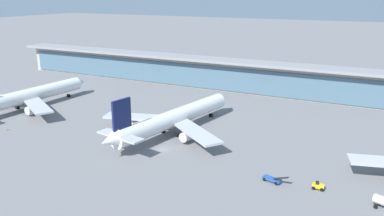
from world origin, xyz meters
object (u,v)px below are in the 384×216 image
object	(u,v)px
airliner_centre_stand	(173,118)
safety_cone_delta	(7,129)
airliner_left_stand	(24,97)
service_truck_on_taxiway_white	(132,124)
service_truck_near_nose_yellow	(318,186)
service_truck_under_wing_blue	(273,179)

from	to	relation	value
airliner_centre_stand	safety_cone_delta	size ratio (longest dim) A/B	90.60
safety_cone_delta	airliner_left_stand	bearing A→B (deg)	125.01
airliner_centre_stand	safety_cone_delta	xyz separation A→B (m)	(-53.23, -22.76, -5.03)
airliner_centre_stand	service_truck_on_taxiway_white	bearing A→B (deg)	-171.16
service_truck_on_taxiway_white	airliner_centre_stand	bearing A→B (deg)	8.84
service_truck_near_nose_yellow	safety_cone_delta	world-z (taller)	service_truck_near_nose_yellow
airliner_centre_stand	service_truck_under_wing_blue	distance (m)	44.60
service_truck_near_nose_yellow	service_truck_on_taxiway_white	size ratio (longest dim) A/B	0.38
airliner_left_stand	safety_cone_delta	distance (m)	25.45
airliner_centre_stand	safety_cone_delta	distance (m)	58.11
airliner_centre_stand	safety_cone_delta	world-z (taller)	airliner_centre_stand
service_truck_on_taxiway_white	safety_cone_delta	xyz separation A→B (m)	(-38.33, -20.44, -1.37)
service_truck_under_wing_blue	safety_cone_delta	world-z (taller)	service_truck_under_wing_blue
airliner_left_stand	service_truck_under_wing_blue	distance (m)	108.83
airliner_centre_stand	airliner_left_stand	bearing A→B (deg)	-178.03
airliner_left_stand	service_truck_near_nose_yellow	xyz separation A→B (m)	(118.25, -15.96, -4.47)
safety_cone_delta	airliner_centre_stand	bearing A→B (deg)	23.15
airliner_left_stand	service_truck_under_wing_blue	size ratio (longest dim) A/B	9.21
safety_cone_delta	service_truck_near_nose_yellow	bearing A→B (deg)	2.46
service_truck_near_nose_yellow	airliner_left_stand	bearing A→B (deg)	172.31
safety_cone_delta	service_truck_on_taxiway_white	bearing A→B (deg)	28.08
service_truck_under_wing_blue	safety_cone_delta	xyz separation A→B (m)	(-93.05, -3.20, -0.49)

